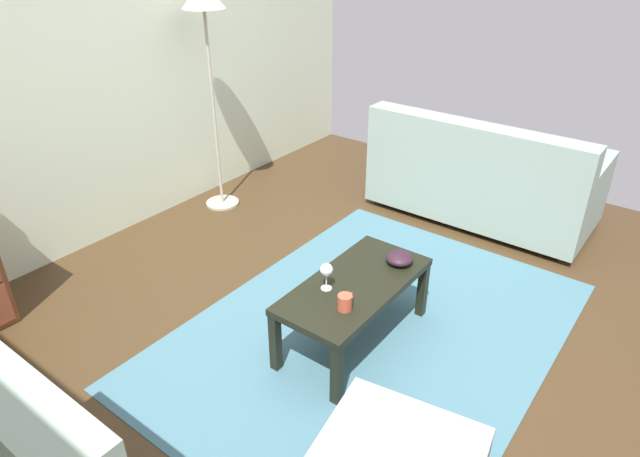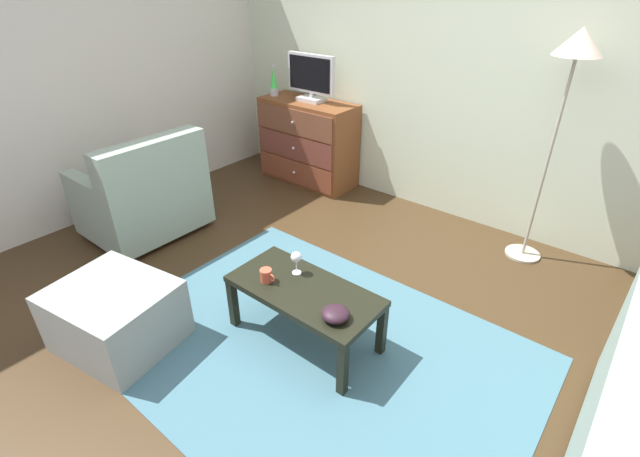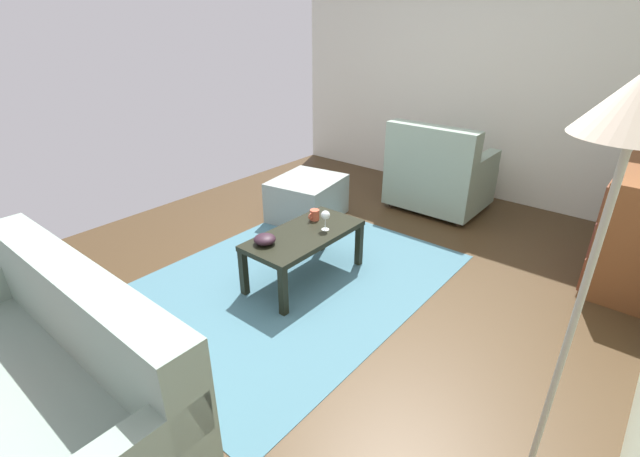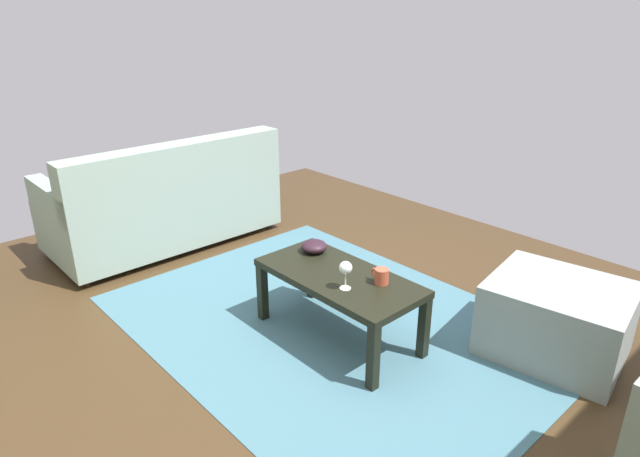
% 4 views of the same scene
% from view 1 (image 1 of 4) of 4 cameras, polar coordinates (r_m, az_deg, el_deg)
% --- Properties ---
extents(ground_plane, '(5.79, 4.70, 0.05)m').
position_cam_1_polar(ground_plane, '(3.34, 0.43, -11.41)').
color(ground_plane, '#3D2B18').
extents(wall_accent_rear, '(5.79, 0.12, 2.74)m').
position_cam_1_polar(wall_accent_rear, '(4.22, -24.15, 16.16)').
color(wall_accent_rear, beige).
rests_on(wall_accent_rear, ground_plane).
extents(area_rug, '(2.60, 1.90, 0.01)m').
position_cam_1_polar(area_rug, '(3.36, 5.29, -10.55)').
color(area_rug, '#3E6574').
rests_on(area_rug, ground_plane).
extents(coffee_table, '(0.96, 0.46, 0.40)m').
position_cam_1_polar(coffee_table, '(3.09, 3.60, -6.40)').
color(coffee_table, black).
rests_on(coffee_table, ground_plane).
extents(wine_glass, '(0.07, 0.07, 0.16)m').
position_cam_1_polar(wine_glass, '(2.94, 0.67, -4.36)').
color(wine_glass, silver).
rests_on(wine_glass, coffee_table).
extents(mug, '(0.11, 0.08, 0.08)m').
position_cam_1_polar(mug, '(2.84, 2.61, -7.59)').
color(mug, '#B44C34').
rests_on(mug, coffee_table).
extents(bowl_decorative, '(0.16, 0.16, 0.07)m').
position_cam_1_polar(bowl_decorative, '(3.23, 8.21, -3.05)').
color(bowl_decorative, black).
rests_on(bowl_decorative, coffee_table).
extents(couch_large, '(0.85, 1.72, 0.86)m').
position_cam_1_polar(couch_large, '(4.63, 16.30, 4.97)').
color(couch_large, '#332319').
rests_on(couch_large, ground_plane).
extents(standing_lamp, '(0.32, 0.32, 1.77)m').
position_cam_1_polar(standing_lamp, '(4.41, -11.79, 20.43)').
color(standing_lamp, '#A59E8C').
rests_on(standing_lamp, ground_plane).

